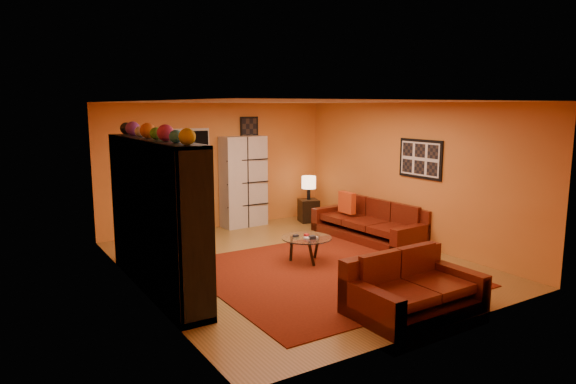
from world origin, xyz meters
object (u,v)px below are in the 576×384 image
tv (158,219)px  bowl_chair (189,220)px  side_table (309,211)px  entertainment_unit (155,216)px  coffee_table (306,240)px  loveseat (410,288)px  storage_cabinet (243,182)px  table_lamp (309,183)px  sofa (372,224)px

tv → bowl_chair: size_ratio=1.23×
bowl_chair → side_table: bowl_chair is taller
entertainment_unit → bowl_chair: entertainment_unit is taller
tv → coffee_table: tv is taller
coffee_table → tv: bearing=177.3°
entertainment_unit → loveseat: bearing=-44.7°
entertainment_unit → bowl_chair: (1.44, 2.50, -0.72)m
bowl_chair → storage_cabinet: bearing=12.6°
entertainment_unit → loveseat: size_ratio=1.80×
loveseat → table_lamp: 5.13m
tv → loveseat: size_ratio=0.56×
sofa → entertainment_unit: bearing=-176.3°
bowl_chair → side_table: (2.73, -0.12, -0.08)m
loveseat → tv: bearing=43.2°
sofa → bowl_chair: bearing=143.4°
entertainment_unit → storage_cabinet: size_ratio=1.57×
entertainment_unit → side_table: bearing=29.8°
storage_cabinet → loveseat: bearing=-97.6°
coffee_table → bowl_chair: bowl_chair is taller
loveseat → coffee_table: bearing=-1.5°
storage_cabinet → bowl_chair: 1.51m
loveseat → side_table: (1.73, 4.80, -0.03)m
bowl_chair → tv: bearing=-119.4°
bowl_chair → table_lamp: bearing=-2.4°
sofa → bowl_chair: 3.56m
tv → loveseat: tv is taller
sofa → storage_cabinet: size_ratio=1.26×
entertainment_unit → bowl_chair: bearing=60.1°
coffee_table → sofa: bearing=17.8°
loveseat → storage_cabinet: bearing=-4.8°
entertainment_unit → table_lamp: 4.81m
bowl_chair → side_table: 2.74m
coffee_table → storage_cabinet: (0.32, 2.87, 0.58)m
side_table → sofa: bearing=-82.3°
loveseat → table_lamp: table_lamp is taller
entertainment_unit → coffee_table: size_ratio=3.63×
tv → storage_cabinet: (2.73, 2.76, -0.04)m
loveseat → side_table: loveseat is taller
tv → bowl_chair: 2.90m
coffee_table → storage_cabinet: 2.95m
tv → coffee_table: (2.41, -0.11, -0.62)m
bowl_chair → table_lamp: (2.73, -0.12, 0.54)m
bowl_chair → sofa: bearing=-33.1°
tv → bowl_chair: tv is taller
side_table → loveseat: bearing=-109.8°
side_table → entertainment_unit: bearing=-150.2°
tv → sofa: bearing=-83.2°
bowl_chair → side_table: bearing=-2.4°
bowl_chair → side_table: size_ratio=1.53×
entertainment_unit → table_lamp: entertainment_unit is taller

